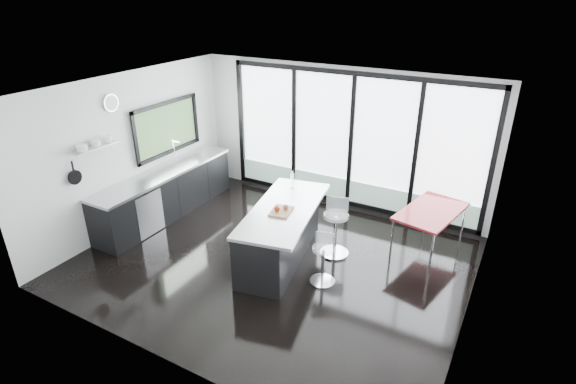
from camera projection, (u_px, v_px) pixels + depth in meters
The scene contains 11 objects.
floor at pixel (274, 260), 7.43m from camera, with size 6.00×5.00×0.00m, color black.
ceiling at pixel (271, 91), 6.25m from camera, with size 6.00×5.00×0.00m, color white.
wall_back at pixel (350, 147), 8.73m from camera, with size 6.00×0.09×2.80m.
wall_front at pixel (154, 264), 4.86m from camera, with size 6.00×0.00×2.80m, color silver.
wall_left at pixel (142, 138), 8.30m from camera, with size 0.26×5.00×2.80m.
wall_right at pixel (482, 231), 5.52m from camera, with size 0.00×5.00×2.80m, color silver.
counter_cabinets at pixel (166, 193), 8.73m from camera, with size 0.69×3.24×1.36m.
island at pixel (280, 232), 7.35m from camera, with size 1.38×2.41×1.20m.
bar_stool_near at pixel (323, 265), 6.77m from camera, with size 0.39×0.39×0.62m, color silver.
bar_stool_far at pixel (335, 234), 7.46m from camera, with size 0.48×0.48×0.76m, color silver.
red_table at pixel (429, 229), 7.62m from camera, with size 0.79×1.38×0.74m, color maroon.
Camera 1 is at (3.25, -5.36, 4.17)m, focal length 28.00 mm.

